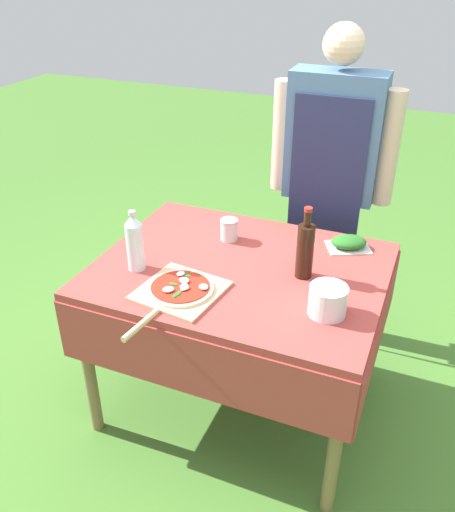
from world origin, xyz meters
The scene contains 9 objects.
ground_plane centered at (0.00, 0.00, 0.00)m, with size 12.00×12.00×0.00m, color #477A2D.
prep_table centered at (0.00, 0.00, 0.69)m, with size 1.24×0.97×0.79m.
person_cook centered at (0.20, 0.76, 1.00)m, with size 0.64×0.21×1.70m.
pizza_on_peel centered at (-0.15, -0.29, 0.80)m, with size 0.35×0.53×0.05m.
oil_bottle centered at (0.27, 0.03, 0.92)m, with size 0.07×0.07×0.32m.
water_bottle centered at (-0.40, -0.18, 0.92)m, with size 0.07×0.07×0.27m.
herb_container centered at (0.40, 0.35, 0.82)m, with size 0.23×0.21×0.06m.
mixing_tub centered at (0.43, -0.19, 0.85)m, with size 0.15×0.15×0.12m, color silver.
sauce_jar centered at (-0.14, 0.21, 0.84)m, with size 0.08×0.08×0.10m.
Camera 1 is at (0.72, -1.87, 2.01)m, focal length 38.00 mm.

